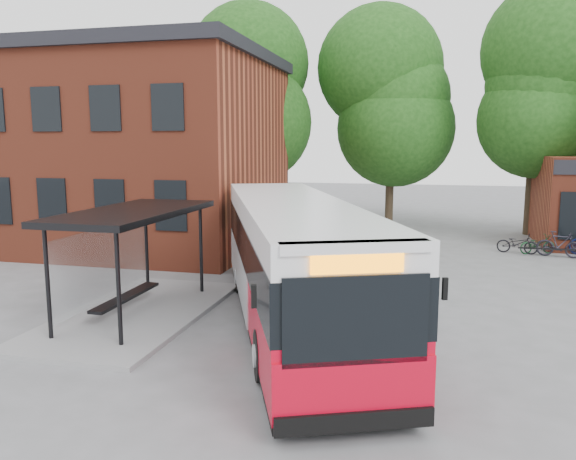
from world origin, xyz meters
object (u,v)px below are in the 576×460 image
(city_bus, at_px, (293,262))
(bicycle_1, at_px, (560,244))
(bicycle_2, at_px, (537,244))
(bus_shelter, at_px, (135,263))
(bicycle_0, at_px, (517,243))

(city_bus, bearing_deg, bicycle_1, 28.76)
(bicycle_2, bearing_deg, bus_shelter, 111.99)
(bicycle_1, bearing_deg, bus_shelter, 147.40)
(bus_shelter, distance_m, city_bus, 4.20)
(bicycle_1, distance_m, bicycle_2, 0.91)
(city_bus, relative_size, bicycle_0, 7.65)
(city_bus, relative_size, bicycle_1, 7.06)
(bicycle_1, bearing_deg, bicycle_0, 90.79)
(bicycle_2, bearing_deg, bicycle_1, -146.37)
(bicycle_0, distance_m, bicycle_2, 0.80)
(bicycle_0, xyz_separation_m, bicycle_2, (0.80, 0.08, -0.02))
(bicycle_0, height_order, bicycle_2, bicycle_0)
(bicycle_0, distance_m, bicycle_1, 1.60)
(bus_shelter, xyz_separation_m, bicycle_0, (11.23, 11.59, -1.02))
(bus_shelter, height_order, bicycle_1, bus_shelter)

